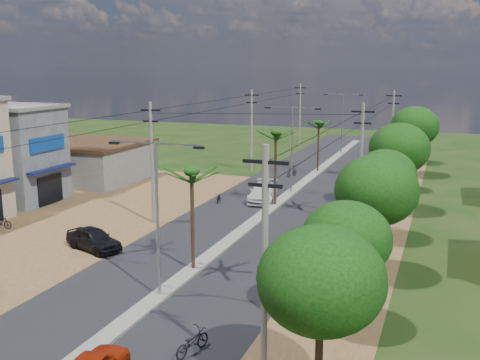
% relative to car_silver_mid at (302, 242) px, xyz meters
% --- Properties ---
extents(ground, '(160.00, 160.00, 0.00)m').
position_rel_car_silver_mid_xyz_m(ground, '(-5.00, -9.32, -0.71)').
color(ground, black).
rests_on(ground, ground).
extents(road, '(12.00, 110.00, 0.04)m').
position_rel_car_silver_mid_xyz_m(road, '(-5.00, 5.68, -0.69)').
color(road, black).
rests_on(road, ground).
extents(median, '(1.00, 90.00, 0.18)m').
position_rel_car_silver_mid_xyz_m(median, '(-5.00, 8.68, -0.62)').
color(median, '#605E56').
rests_on(median, ground).
extents(dirt_lot_west, '(18.00, 46.00, 0.04)m').
position_rel_car_silver_mid_xyz_m(dirt_lot_west, '(-20.00, -1.32, -0.70)').
color(dirt_lot_west, brown).
rests_on(dirt_lot_west, ground).
extents(dirt_shoulder_east, '(5.00, 90.00, 0.03)m').
position_rel_car_silver_mid_xyz_m(dirt_shoulder_east, '(3.50, 5.68, -0.70)').
color(dirt_shoulder_east, brown).
rests_on(dirt_shoulder_east, ground).
extents(shophouse_grey, '(9.00, 6.40, 8.30)m').
position_rel_car_silver_mid_xyz_m(shophouse_grey, '(-26.98, 4.68, 3.45)').
color(shophouse_grey, '#494C50').
rests_on(shophouse_grey, ground).
extents(low_shed, '(10.40, 10.40, 3.95)m').
position_rel_car_silver_mid_xyz_m(low_shed, '(-26.00, 14.68, 1.25)').
color(low_shed, '#605E56').
rests_on(low_shed, ground).
extents(tree_east_a, '(4.40, 4.40, 6.37)m').
position_rel_car_silver_mid_xyz_m(tree_east_a, '(4.50, -15.32, 3.78)').
color(tree_east_a, black).
rests_on(tree_east_a, ground).
extents(tree_east_b, '(4.00, 4.00, 5.83)m').
position_rel_car_silver_mid_xyz_m(tree_east_b, '(4.30, -9.32, 3.40)').
color(tree_east_b, black).
rests_on(tree_east_b, ground).
extents(tree_east_c, '(4.60, 4.60, 6.83)m').
position_rel_car_silver_mid_xyz_m(tree_east_c, '(4.70, -2.32, 4.15)').
color(tree_east_c, black).
rests_on(tree_east_c, ground).
extents(tree_east_d, '(4.20, 4.20, 6.13)m').
position_rel_car_silver_mid_xyz_m(tree_east_d, '(4.40, 4.68, 3.63)').
color(tree_east_d, black).
rests_on(tree_east_d, ground).
extents(tree_east_e, '(4.80, 4.80, 7.14)m').
position_rel_car_silver_mid_xyz_m(tree_east_e, '(4.60, 12.68, 4.38)').
color(tree_east_e, black).
rests_on(tree_east_e, ground).
extents(tree_east_f, '(3.80, 3.80, 5.52)m').
position_rel_car_silver_mid_xyz_m(tree_east_f, '(4.20, 20.68, 3.17)').
color(tree_east_f, black).
rests_on(tree_east_f, ground).
extents(tree_east_g, '(5.00, 5.00, 7.38)m').
position_rel_car_silver_mid_xyz_m(tree_east_g, '(4.80, 28.68, 4.53)').
color(tree_east_g, black).
rests_on(tree_east_g, ground).
extents(tree_east_h, '(4.40, 4.40, 6.52)m').
position_rel_car_silver_mid_xyz_m(tree_east_h, '(4.50, 36.68, 3.93)').
color(tree_east_h, black).
rests_on(tree_east_h, ground).
extents(palm_median_near, '(2.00, 2.00, 6.15)m').
position_rel_car_silver_mid_xyz_m(palm_median_near, '(-5.00, -5.32, 4.82)').
color(palm_median_near, black).
rests_on(palm_median_near, ground).
extents(palm_median_mid, '(2.00, 2.00, 6.55)m').
position_rel_car_silver_mid_xyz_m(palm_median_mid, '(-5.00, 10.68, 5.19)').
color(palm_median_mid, black).
rests_on(palm_median_mid, ground).
extents(palm_median_far, '(2.00, 2.00, 5.85)m').
position_rel_car_silver_mid_xyz_m(palm_median_far, '(-5.00, 26.68, 4.55)').
color(palm_median_far, black).
rests_on(palm_median_far, ground).
extents(streetlight_near, '(5.10, 0.18, 8.00)m').
position_rel_car_silver_mid_xyz_m(streetlight_near, '(-5.00, -9.32, 4.07)').
color(streetlight_near, gray).
rests_on(streetlight_near, ground).
extents(streetlight_mid, '(5.10, 0.18, 8.00)m').
position_rel_car_silver_mid_xyz_m(streetlight_mid, '(-5.00, 15.68, 4.07)').
color(streetlight_mid, gray).
rests_on(streetlight_mid, ground).
extents(streetlight_far, '(5.10, 0.18, 8.00)m').
position_rel_car_silver_mid_xyz_m(streetlight_far, '(-5.00, 40.68, 4.07)').
color(streetlight_far, gray).
rests_on(streetlight_far, ground).
extents(utility_pole_w_b, '(1.60, 0.24, 9.00)m').
position_rel_car_silver_mid_xyz_m(utility_pole_w_b, '(-12.00, 2.68, 4.04)').
color(utility_pole_w_b, '#605E56').
rests_on(utility_pole_w_b, ground).
extents(utility_pole_w_c, '(1.60, 0.24, 9.00)m').
position_rel_car_silver_mid_xyz_m(utility_pole_w_c, '(-12.00, 24.68, 4.04)').
color(utility_pole_w_c, '#605E56').
rests_on(utility_pole_w_c, ground).
extents(utility_pole_w_d, '(1.60, 0.24, 9.00)m').
position_rel_car_silver_mid_xyz_m(utility_pole_w_d, '(-12.00, 45.68, 4.04)').
color(utility_pole_w_d, '#605E56').
rests_on(utility_pole_w_d, ground).
extents(utility_pole_e_a, '(1.60, 0.24, 9.00)m').
position_rel_car_silver_mid_xyz_m(utility_pole_e_a, '(2.50, -15.32, 4.04)').
color(utility_pole_e_a, '#605E56').
rests_on(utility_pole_e_a, ground).
extents(utility_pole_e_b, '(1.60, 0.24, 9.00)m').
position_rel_car_silver_mid_xyz_m(utility_pole_e_b, '(2.50, 6.68, 4.04)').
color(utility_pole_e_b, '#605E56').
rests_on(utility_pole_e_b, ground).
extents(utility_pole_e_c, '(1.60, 0.24, 9.00)m').
position_rel_car_silver_mid_xyz_m(utility_pole_e_c, '(2.50, 28.68, 4.04)').
color(utility_pole_e_c, '#605E56').
rests_on(utility_pole_e_c, ground).
extents(car_silver_mid, '(1.55, 4.34, 1.43)m').
position_rel_car_silver_mid_xyz_m(car_silver_mid, '(0.00, 0.00, 0.00)').
color(car_silver_mid, gray).
rests_on(car_silver_mid, ground).
extents(car_white_far, '(2.93, 5.50, 1.52)m').
position_rel_car_silver_mid_xyz_m(car_white_far, '(-6.50, 12.04, 0.05)').
color(car_white_far, '#BCBCB7').
rests_on(car_white_far, ground).
extents(car_parked_dark, '(4.56, 3.04, 1.44)m').
position_rel_car_silver_mid_xyz_m(car_parked_dark, '(-12.50, -4.19, 0.01)').
color(car_parked_dark, black).
rests_on(car_parked_dark, ground).
extents(moto_rider_east, '(1.18, 2.03, 1.01)m').
position_rel_car_silver_mid_xyz_m(moto_rider_east, '(-1.02, -13.92, -0.21)').
color(moto_rider_east, black).
rests_on(moto_rider_east, ground).
extents(moto_rider_west_a, '(0.92, 1.64, 0.82)m').
position_rel_car_silver_mid_xyz_m(moto_rider_west_a, '(-9.90, 10.23, -0.30)').
color(moto_rider_west_a, black).
rests_on(moto_rider_west_a, ground).
extents(moto_rider_west_b, '(1.00, 1.87, 1.08)m').
position_rel_car_silver_mid_xyz_m(moto_rider_west_b, '(-7.00, 23.35, -0.17)').
color(moto_rider_west_b, black).
rests_on(moto_rider_west_b, ground).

